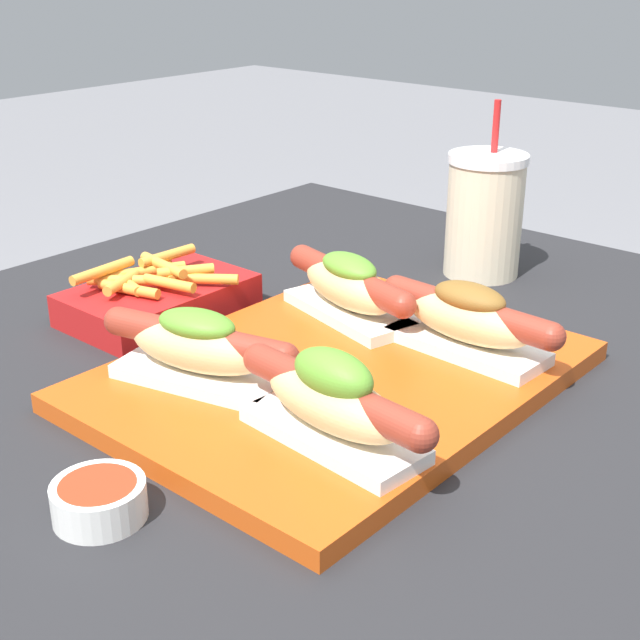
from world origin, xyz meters
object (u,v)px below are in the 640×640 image
at_px(hot_dog_1, 468,319).
at_px(sauce_bowl, 99,499).
at_px(fries_basket, 158,297).
at_px(hot_dog_0, 333,401).
at_px(hot_dog_2, 198,347).
at_px(serving_tray, 337,375).
at_px(drink_cup, 487,215).
at_px(hot_dog_3, 349,287).

relative_size(hot_dog_1, sauce_bowl, 2.95).
xyz_separation_m(sauce_bowl, fries_basket, (0.26, 0.26, 0.01)).
bearing_deg(sauce_bowl, hot_dog_0, -25.21).
xyz_separation_m(hot_dog_2, fries_basket, (0.10, 0.18, -0.03)).
relative_size(hot_dog_2, sauce_bowl, 2.88).
height_order(serving_tray, drink_cup, drink_cup).
height_order(hot_dog_3, sauce_bowl, hot_dog_3).
height_order(serving_tray, fries_basket, fries_basket).
relative_size(hot_dog_1, drink_cup, 0.95).
bearing_deg(serving_tray, hot_dog_3, 34.03).
height_order(serving_tray, hot_dog_1, hot_dog_1).
distance_m(serving_tray, drink_cup, 0.35).
distance_m(serving_tray, fries_basket, 0.25).
bearing_deg(fries_basket, hot_dog_3, -62.47).
relative_size(hot_dog_0, hot_dog_2, 1.02).
bearing_deg(hot_dog_2, serving_tray, -34.91).
distance_m(hot_dog_3, drink_cup, 0.25).
bearing_deg(hot_dog_2, drink_cup, -2.05).
bearing_deg(hot_dog_3, sauce_bowl, -168.85).
bearing_deg(hot_dog_3, hot_dog_0, -143.53).
bearing_deg(drink_cup, fries_basket, 150.16).
xyz_separation_m(hot_dog_1, fries_basket, (-0.10, 0.32, -0.03)).
bearing_deg(hot_dog_2, hot_dog_1, -34.64).
height_order(sauce_bowl, drink_cup, drink_cup).
xyz_separation_m(hot_dog_0, hot_dog_1, (0.21, 0.01, -0.00)).
bearing_deg(hot_dog_1, hot_dog_2, 145.36).
relative_size(hot_dog_3, drink_cup, 0.92).
xyz_separation_m(serving_tray, fries_basket, (0.00, 0.25, 0.01)).
distance_m(serving_tray, sauce_bowl, 0.26).
height_order(hot_dog_1, drink_cup, drink_cup).
xyz_separation_m(hot_dog_0, fries_basket, (0.10, 0.33, -0.03)).
relative_size(serving_tray, fries_basket, 2.19).
relative_size(hot_dog_0, sauce_bowl, 2.95).
xyz_separation_m(serving_tray, hot_dog_2, (-0.10, 0.07, 0.04)).
xyz_separation_m(hot_dog_3, drink_cup, (0.24, -0.01, 0.02)).
bearing_deg(fries_basket, serving_tray, -90.02).
xyz_separation_m(serving_tray, drink_cup, (0.34, 0.05, 0.06)).
bearing_deg(sauce_bowl, drink_cup, 5.73).
xyz_separation_m(hot_dog_2, sauce_bowl, (-0.16, -0.08, -0.04)).
distance_m(serving_tray, hot_dog_3, 0.12).
xyz_separation_m(serving_tray, hot_dog_1, (0.10, -0.07, 0.04)).
xyz_separation_m(hot_dog_0, sauce_bowl, (-0.16, 0.08, -0.04)).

